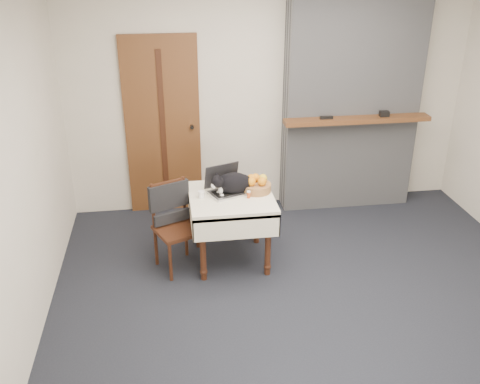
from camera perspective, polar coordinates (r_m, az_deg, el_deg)
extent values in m
plane|color=black|center=(4.83, 7.46, -11.20)|extent=(4.50, 4.50, 0.00)
cube|color=beige|center=(6.05, 3.17, 10.23)|extent=(4.50, 0.02, 2.60)
cube|color=beige|center=(4.19, -22.65, 1.42)|extent=(0.02, 4.00, 2.60)
cube|color=brown|center=(6.00, -8.25, 6.89)|extent=(0.82, 0.05, 2.00)
cube|color=#3B1D10|center=(5.97, -8.24, 6.80)|extent=(0.06, 0.01, 1.70)
cylinder|color=black|center=(5.97, -5.15, 6.94)|extent=(0.04, 0.06, 0.04)
cube|color=gray|center=(6.15, 11.83, 9.98)|extent=(1.50, 0.30, 2.60)
cube|color=brown|center=(5.99, 12.41, 7.53)|extent=(1.62, 0.18, 0.05)
cube|color=black|center=(5.87, 9.20, 7.84)|extent=(0.14, 0.04, 0.03)
cube|color=black|center=(6.08, 15.14, 8.06)|extent=(0.10, 0.07, 0.06)
cylinder|color=#3B1D10|center=(4.88, -3.97, -6.13)|extent=(0.06, 0.06, 0.64)
sphere|color=#3B1D10|center=(5.01, -3.89, -8.48)|extent=(0.07, 0.07, 0.07)
cylinder|color=#3B1D10|center=(4.95, 3.00, -5.62)|extent=(0.06, 0.06, 0.64)
sphere|color=#3B1D10|center=(5.08, 2.93, -7.95)|extent=(0.07, 0.07, 0.07)
cylinder|color=#3B1D10|center=(5.40, -4.49, -2.87)|extent=(0.06, 0.06, 0.64)
sphere|color=#3B1D10|center=(5.52, -4.40, -5.07)|extent=(0.07, 0.07, 0.07)
cylinder|color=#3B1D10|center=(5.47, 1.80, -2.46)|extent=(0.06, 0.06, 0.64)
sphere|color=#3B1D10|center=(5.58, 1.77, -4.65)|extent=(0.07, 0.07, 0.07)
cube|color=#F1E9CC|center=(5.00, -0.94, -0.69)|extent=(0.78, 0.78, 0.06)
cube|color=#F1E9CC|center=(4.71, -0.33, -3.90)|extent=(0.78, 0.01, 0.22)
cube|color=#F1E9CC|center=(5.40, -1.46, 0.01)|extent=(0.78, 0.01, 0.22)
cube|color=#F1E9CC|center=(5.02, -5.30, -2.09)|extent=(0.01, 0.78, 0.22)
cube|color=#F1E9CC|center=(5.11, 3.35, -1.54)|extent=(0.01, 0.78, 0.22)
cube|color=#B7B7BC|center=(5.02, -1.22, -0.10)|extent=(0.41, 0.35, 0.02)
cube|color=black|center=(5.01, -1.22, 0.03)|extent=(0.33, 0.25, 0.00)
cube|color=black|center=(5.08, -2.00, 1.81)|extent=(0.34, 0.18, 0.24)
cube|color=#A3C9EF|center=(5.08, -1.99, 1.80)|extent=(0.31, 0.16, 0.21)
ellipsoid|color=black|center=(4.99, -0.70, 0.94)|extent=(0.37, 0.28, 0.21)
ellipsoid|color=black|center=(5.04, 0.31, 0.94)|extent=(0.22, 0.23, 0.17)
sphere|color=black|center=(4.91, -2.41, 1.12)|extent=(0.15, 0.15, 0.12)
ellipsoid|color=white|center=(4.91, -2.83, 0.71)|extent=(0.07, 0.07, 0.06)
ellipsoid|color=white|center=(4.96, -2.08, 0.24)|extent=(0.07, 0.08, 0.08)
cone|color=black|center=(4.86, -2.15, 1.63)|extent=(0.05, 0.06, 0.05)
cone|color=black|center=(4.92, -2.49, 1.92)|extent=(0.05, 0.06, 0.05)
cylinder|color=black|center=(5.04, 1.37, 0.18)|extent=(0.18, 0.04, 0.04)
sphere|color=white|center=(4.94, -1.93, -0.41)|extent=(0.04, 0.04, 0.04)
sphere|color=white|center=(5.01, -2.32, -0.07)|extent=(0.04, 0.04, 0.04)
cylinder|color=white|center=(4.95, -4.15, -0.26)|extent=(0.06, 0.06, 0.07)
cylinder|color=#B14015|center=(4.93, 0.93, -0.34)|extent=(0.03, 0.03, 0.06)
cylinder|color=white|center=(4.92, 0.93, 0.03)|extent=(0.03, 0.03, 0.01)
cylinder|color=#A96C44|center=(5.06, 1.77, 0.48)|extent=(0.28, 0.28, 0.08)
sphere|color=orange|center=(4.99, 1.22, 1.10)|extent=(0.08, 0.08, 0.08)
sphere|color=orange|center=(5.00, 2.37, 1.11)|extent=(0.08, 0.08, 0.08)
sphere|color=orange|center=(5.08, 1.67, 1.53)|extent=(0.08, 0.08, 0.08)
sphere|color=gold|center=(5.07, 2.45, 1.48)|extent=(0.08, 0.08, 0.08)
sphere|color=orange|center=(5.07, 1.20, 1.45)|extent=(0.08, 0.08, 0.08)
cube|color=black|center=(5.07, 0.80, 0.11)|extent=(0.13, 0.04, 0.01)
cube|color=#3B1D10|center=(5.04, -6.68, -4.08)|extent=(0.50, 0.50, 0.04)
cylinder|color=#3B1D10|center=(4.96, -7.44, -7.37)|extent=(0.03, 0.03, 0.40)
cylinder|color=#3B1D10|center=(5.07, -4.12, -6.38)|extent=(0.03, 0.03, 0.40)
cylinder|color=#3B1D10|center=(5.21, -8.95, -5.72)|extent=(0.03, 0.03, 0.40)
cylinder|color=#3B1D10|center=(5.32, -5.76, -4.82)|extent=(0.03, 0.03, 0.40)
cylinder|color=#3B1D10|center=(5.01, -9.27, -1.52)|extent=(0.03, 0.03, 0.45)
cylinder|color=#3B1D10|center=(5.13, -5.96, -0.68)|extent=(0.03, 0.03, 0.45)
cube|color=#3B1D10|center=(5.03, -7.65, -0.17)|extent=(0.31, 0.15, 0.25)
cube|color=black|center=(5.03, -7.60, -0.40)|extent=(0.38, 0.21, 0.25)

